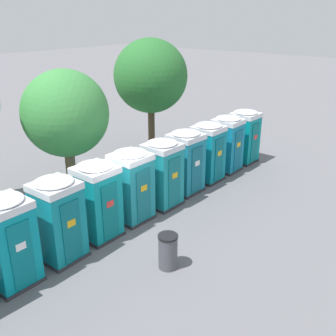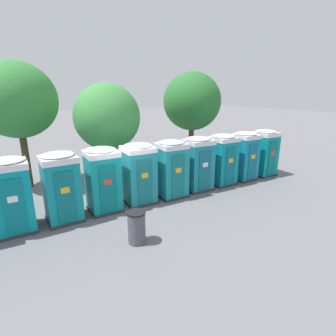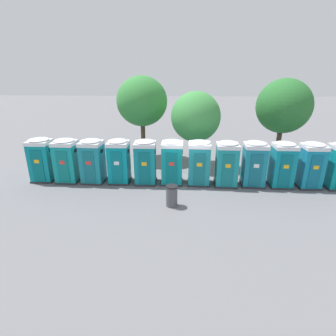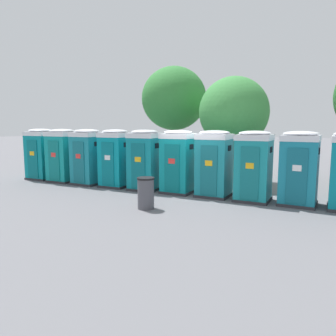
{
  "view_description": "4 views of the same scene",
  "coord_description": "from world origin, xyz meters",
  "px_view_note": "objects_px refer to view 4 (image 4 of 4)",
  "views": [
    {
      "loc": [
        -7.95,
        -8.82,
        6.76
      ],
      "look_at": [
        2.66,
        -0.16,
        1.35
      ],
      "focal_mm": 42.0,
      "sensor_mm": 36.0,
      "label": 1
    },
    {
      "loc": [
        -3.61,
        -9.5,
        4.53
      ],
      "look_at": [
        2.14,
        -0.15,
        1.31
      ],
      "focal_mm": 28.0,
      "sensor_mm": 36.0,
      "label": 2
    },
    {
      "loc": [
        -0.24,
        -14.06,
        6.01
      ],
      "look_at": [
        -0.99,
        -0.13,
        0.92
      ],
      "focal_mm": 28.0,
      "sensor_mm": 36.0,
      "label": 3
    },
    {
      "loc": [
        4.59,
        -12.02,
        2.77
      ],
      "look_at": [
        -1.19,
        -0.13,
        0.99
      ],
      "focal_mm": 35.0,
      "sensor_mm": 36.0,
      "label": 4
    }
  ],
  "objects_px": {
    "portapotty_2": "(87,157)",
    "portapotty_3": "(115,158)",
    "portapotty_0": "(41,154)",
    "portapotty_4": "(145,160)",
    "street_tree_0": "(174,99)",
    "portapotty_5": "(178,161)",
    "portapotty_1": "(63,155)",
    "trash_can": "(146,193)",
    "portapotty_6": "(214,163)",
    "street_tree_2": "(234,112)",
    "portapotty_7": "(254,166)",
    "portapotty_8": "(299,168)"
  },
  "relations": [
    {
      "from": "portapotty_1",
      "to": "portapotty_3",
      "type": "bearing_deg",
      "value": 0.84
    },
    {
      "from": "portapotty_1",
      "to": "portapotty_4",
      "type": "relative_size",
      "value": 1.0
    },
    {
      "from": "portapotty_5",
      "to": "street_tree_0",
      "type": "bearing_deg",
      "value": 116.79
    },
    {
      "from": "portapotty_8",
      "to": "portapotty_4",
      "type": "bearing_deg",
      "value": 179.94
    },
    {
      "from": "portapotty_4",
      "to": "trash_can",
      "type": "bearing_deg",
      "value": -59.6
    },
    {
      "from": "portapotty_0",
      "to": "portapotty_2",
      "type": "bearing_deg",
      "value": -2.14
    },
    {
      "from": "portapotty_3",
      "to": "portapotty_4",
      "type": "relative_size",
      "value": 1.0
    },
    {
      "from": "portapotty_1",
      "to": "portapotty_5",
      "type": "xyz_separation_m",
      "value": [
        6.06,
        0.06,
        0.0
      ]
    },
    {
      "from": "portapotty_6",
      "to": "portapotty_3",
      "type": "bearing_deg",
      "value": 179.94
    },
    {
      "from": "portapotty_5",
      "to": "portapotty_1",
      "type": "bearing_deg",
      "value": -179.45
    },
    {
      "from": "street_tree_2",
      "to": "portapotty_2",
      "type": "bearing_deg",
      "value": -151.55
    },
    {
      "from": "portapotty_1",
      "to": "portapotty_5",
      "type": "distance_m",
      "value": 6.06
    },
    {
      "from": "portapotty_0",
      "to": "trash_can",
      "type": "height_order",
      "value": "portapotty_0"
    },
    {
      "from": "portapotty_0",
      "to": "street_tree_0",
      "type": "bearing_deg",
      "value": 40.16
    },
    {
      "from": "portapotty_7",
      "to": "street_tree_0",
      "type": "distance_m",
      "value": 7.61
    },
    {
      "from": "portapotty_5",
      "to": "portapotty_7",
      "type": "bearing_deg",
      "value": -2.49
    },
    {
      "from": "portapotty_0",
      "to": "portapotty_6",
      "type": "bearing_deg",
      "value": -0.4
    },
    {
      "from": "portapotty_2",
      "to": "portapotty_4",
      "type": "xyz_separation_m",
      "value": [
        3.03,
        0.02,
        0.0
      ]
    },
    {
      "from": "street_tree_0",
      "to": "portapotty_8",
      "type": "bearing_deg",
      "value": -33.8
    },
    {
      "from": "portapotty_1",
      "to": "portapotty_8",
      "type": "bearing_deg",
      "value": 0.02
    },
    {
      "from": "portapotty_5",
      "to": "portapotty_8",
      "type": "xyz_separation_m",
      "value": [
        4.55,
        -0.05,
        -0.0
      ]
    },
    {
      "from": "portapotty_2",
      "to": "street_tree_0",
      "type": "bearing_deg",
      "value": 63.68
    },
    {
      "from": "portapotty_0",
      "to": "portapotty_3",
      "type": "height_order",
      "value": "same"
    },
    {
      "from": "portapotty_5",
      "to": "street_tree_0",
      "type": "relative_size",
      "value": 0.43
    },
    {
      "from": "portapotty_1",
      "to": "portapotty_7",
      "type": "distance_m",
      "value": 9.09
    },
    {
      "from": "portapotty_3",
      "to": "portapotty_2",
      "type": "bearing_deg",
      "value": -177.97
    },
    {
      "from": "portapotty_2",
      "to": "street_tree_0",
      "type": "distance_m",
      "value": 5.85
    },
    {
      "from": "portapotty_2",
      "to": "trash_can",
      "type": "xyz_separation_m",
      "value": [
        4.64,
        -2.72,
        -0.76
      ]
    },
    {
      "from": "portapotty_1",
      "to": "portapotty_2",
      "type": "xyz_separation_m",
      "value": [
        1.51,
        -0.01,
        0.0
      ]
    },
    {
      "from": "portapotty_2",
      "to": "portapotty_3",
      "type": "height_order",
      "value": "same"
    },
    {
      "from": "portapotty_6",
      "to": "trash_can",
      "type": "xyz_separation_m",
      "value": [
        -1.42,
        -2.77,
        -0.76
      ]
    },
    {
      "from": "portapotty_0",
      "to": "trash_can",
      "type": "relative_size",
      "value": 2.44
    },
    {
      "from": "portapotty_2",
      "to": "street_tree_0",
      "type": "relative_size",
      "value": 0.43
    },
    {
      "from": "portapotty_4",
      "to": "trash_can",
      "type": "xyz_separation_m",
      "value": [
        1.61,
        -2.74,
        -0.76
      ]
    },
    {
      "from": "portapotty_5",
      "to": "street_tree_2",
      "type": "height_order",
      "value": "street_tree_2"
    },
    {
      "from": "portapotty_3",
      "to": "portapotty_5",
      "type": "xyz_separation_m",
      "value": [
        3.03,
        0.01,
        -0.0
      ]
    },
    {
      "from": "portapotty_0",
      "to": "portapotty_4",
      "type": "bearing_deg",
      "value": -0.88
    },
    {
      "from": "portapotty_5",
      "to": "portapotty_6",
      "type": "xyz_separation_m",
      "value": [
        1.52,
        -0.02,
        -0.0
      ]
    },
    {
      "from": "portapotty_6",
      "to": "portapotty_7",
      "type": "distance_m",
      "value": 1.52
    },
    {
      "from": "portapotty_2",
      "to": "portapotty_1",
      "type": "bearing_deg",
      "value": 179.64
    },
    {
      "from": "portapotty_0",
      "to": "trash_can",
      "type": "distance_m",
      "value": 8.21
    },
    {
      "from": "portapotty_8",
      "to": "street_tree_0",
      "type": "distance_m",
      "value": 8.69
    },
    {
      "from": "portapotty_1",
      "to": "street_tree_0",
      "type": "relative_size",
      "value": 0.43
    },
    {
      "from": "portapotty_2",
      "to": "portapotty_4",
      "type": "distance_m",
      "value": 3.03
    },
    {
      "from": "portapotty_1",
      "to": "street_tree_0",
      "type": "distance_m",
      "value": 6.58
    },
    {
      "from": "street_tree_2",
      "to": "portapotty_0",
      "type": "bearing_deg",
      "value": -160.9
    },
    {
      "from": "portapotty_3",
      "to": "portapotty_5",
      "type": "distance_m",
      "value": 3.03
    },
    {
      "from": "portapotty_1",
      "to": "portapotty_6",
      "type": "height_order",
      "value": "same"
    },
    {
      "from": "portapotty_7",
      "to": "portapotty_4",
      "type": "bearing_deg",
      "value": 178.93
    },
    {
      "from": "portapotty_1",
      "to": "trash_can",
      "type": "distance_m",
      "value": 6.78
    }
  ]
}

